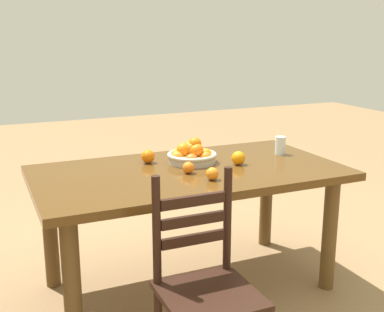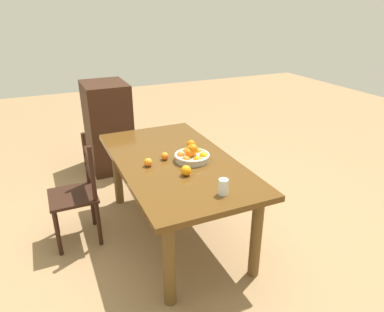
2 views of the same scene
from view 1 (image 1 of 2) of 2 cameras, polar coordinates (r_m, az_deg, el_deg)
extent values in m
plane|color=#93724B|center=(3.04, -0.32, -14.77)|extent=(12.00, 12.00, 0.00)
cube|color=#533414|center=(2.77, -0.34, -1.97)|extent=(1.71, 0.92, 0.04)
cylinder|color=brown|center=(3.49, 8.57, -4.87)|extent=(0.08, 0.08, 0.68)
cylinder|color=brown|center=(3.02, -16.08, -8.43)|extent=(0.08, 0.08, 0.68)
cylinder|color=brown|center=(2.98, 15.61, -8.65)|extent=(0.08, 0.08, 0.68)
cylinder|color=brown|center=(2.41, -13.70, -14.30)|extent=(0.08, 0.08, 0.68)
cube|color=black|center=(2.08, 2.00, -15.81)|extent=(0.39, 0.39, 0.03)
cylinder|color=black|center=(2.05, -4.11, -8.60)|extent=(0.04, 0.04, 0.47)
cylinder|color=black|center=(2.17, 4.11, -7.27)|extent=(0.04, 0.04, 0.47)
cube|color=black|center=(2.13, 0.12, -9.61)|extent=(0.29, 0.03, 0.04)
cube|color=black|center=(2.10, 0.12, -7.43)|extent=(0.29, 0.03, 0.04)
cube|color=black|center=(2.07, 0.13, -5.18)|extent=(0.29, 0.03, 0.04)
cylinder|color=beige|center=(2.89, 0.00, -0.31)|extent=(0.28, 0.28, 0.05)
torus|color=beige|center=(2.89, 0.00, 0.15)|extent=(0.29, 0.29, 0.02)
sphere|color=orange|center=(2.85, -1.74, -0.17)|extent=(0.07, 0.07, 0.07)
sphere|color=orange|center=(2.80, -0.05, -0.46)|extent=(0.07, 0.07, 0.07)
sphere|color=orange|center=(2.84, 1.65, -0.23)|extent=(0.07, 0.07, 0.07)
sphere|color=orange|center=(2.93, 1.65, 0.21)|extent=(0.07, 0.07, 0.07)
sphere|color=orange|center=(2.98, 0.20, 0.46)|extent=(0.07, 0.07, 0.07)
sphere|color=orange|center=(2.94, -1.59, 0.24)|extent=(0.07, 0.07, 0.07)
sphere|color=orange|center=(2.88, 0.33, 1.40)|extent=(0.08, 0.08, 0.08)
sphere|color=orange|center=(2.85, 0.63, 0.70)|extent=(0.07, 0.07, 0.07)
sphere|color=orange|center=(2.87, -1.03, 0.72)|extent=(0.08, 0.08, 0.08)
sphere|color=orange|center=(2.89, -0.28, 1.05)|extent=(0.07, 0.07, 0.07)
sphere|color=orange|center=(2.88, 0.36, 0.88)|extent=(0.07, 0.07, 0.07)
sphere|color=orange|center=(2.85, 0.41, 0.67)|extent=(0.06, 0.06, 0.06)
sphere|color=orange|center=(2.88, -0.02, 0.90)|extent=(0.08, 0.08, 0.08)
sphere|color=orange|center=(2.86, 5.38, -0.24)|extent=(0.08, 0.08, 0.08)
sphere|color=orange|center=(2.56, 2.37, -2.06)|extent=(0.07, 0.07, 0.07)
sphere|color=orange|center=(2.67, -0.43, -1.35)|extent=(0.06, 0.06, 0.06)
sphere|color=orange|center=(2.89, -5.10, -0.05)|extent=(0.08, 0.08, 0.08)
cylinder|color=silver|center=(3.14, 10.17, 1.21)|extent=(0.07, 0.07, 0.11)
camera|label=2|loc=(3.84, 45.25, 16.79)|focal=32.68mm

